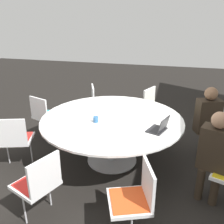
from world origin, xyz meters
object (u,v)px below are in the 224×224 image
(chair_7, at_px, (135,196))
(laptop, at_px, (160,128))
(chair_2, at_px, (154,106))
(handbag, at_px, (82,117))
(chair_4, at_px, (45,114))
(person_1, at_px, (208,118))
(chair_6, at_px, (39,181))
(chair_1, at_px, (218,126))
(chair_3, at_px, (99,102))
(chair_5, at_px, (16,137))
(coffee_cup, at_px, (96,119))
(person_0, at_px, (215,151))

(chair_7, height_order, laptop, laptop)
(chair_2, xyz_separation_m, handbag, (0.10, -1.52, -0.36))
(chair_4, distance_m, person_1, 2.84)
(chair_4, distance_m, chair_6, 2.03)
(chair_1, distance_m, chair_3, 2.36)
(chair_3, bearing_deg, chair_7, 2.08)
(chair_5, bearing_deg, handbag, 60.04)
(chair_4, height_order, person_1, person_1)
(chair_6, bearing_deg, coffee_cup, 8.07)
(person_1, distance_m, handbag, 2.60)
(chair_4, distance_m, handbag, 0.98)
(handbag, bearing_deg, person_1, 72.22)
(handbag, bearing_deg, laptop, 48.03)
(chair_6, height_order, laptop, laptop)
(chair_2, distance_m, laptop, 1.68)
(person_0, bearing_deg, laptop, -1.14)
(chair_5, bearing_deg, chair_2, 26.90)
(chair_2, height_order, person_0, person_0)
(chair_6, height_order, chair_7, same)
(chair_1, xyz_separation_m, handbag, (-0.62, -2.62, -0.36))
(chair_2, xyz_separation_m, chair_6, (2.74, -1.04, 0.00))
(handbag, bearing_deg, chair_2, 93.83)
(chair_5, distance_m, chair_7, 2.13)
(chair_2, height_order, person_1, person_1)
(chair_1, xyz_separation_m, chair_3, (-0.69, -2.25, 0.00))
(laptop, bearing_deg, chair_7, 12.87)
(chair_1, distance_m, chair_5, 3.23)
(chair_2, height_order, coffee_cup, chair_2)
(chair_6, height_order, coffee_cup, chair_6)
(chair_6, bearing_deg, chair_7, -65.66)
(chair_1, bearing_deg, chair_7, 42.78)
(chair_5, xyz_separation_m, laptop, (-0.22, 2.11, 0.30))
(person_0, distance_m, person_1, 1.04)
(chair_2, bearing_deg, person_1, 70.10)
(chair_5, bearing_deg, chair_7, -40.60)
(chair_4, bearing_deg, chair_6, -43.41)
(chair_4, height_order, laptop, laptop)
(chair_2, distance_m, chair_4, 2.14)
(coffee_cup, bearing_deg, handbag, -151.75)
(chair_5, bearing_deg, chair_6, -62.28)
(person_1, xyz_separation_m, laptop, (0.76, -0.71, 0.10))
(chair_2, xyz_separation_m, chair_7, (2.70, 0.04, 0.00))
(coffee_cup, bearing_deg, chair_6, -14.53)
(chair_3, height_order, chair_5, same)
(chair_5, relative_size, chair_7, 1.00)
(chair_1, distance_m, person_0, 1.24)
(chair_4, xyz_separation_m, handbag, (-0.81, 0.41, -0.36))
(person_1, height_order, laptop, person_1)
(person_1, relative_size, coffee_cup, 13.93)
(person_0, xyz_separation_m, handbag, (-1.82, -2.39, -0.56))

